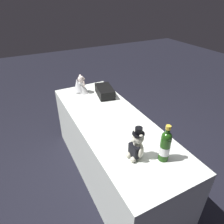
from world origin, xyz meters
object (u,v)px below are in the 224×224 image
at_px(teddy_bear_groom, 136,146).
at_px(signing_pen, 139,139).
at_px(champagne_bottle, 165,146).
at_px(teddy_bear_bride, 80,85).
at_px(gift_case_black, 105,91).

relative_size(teddy_bear_groom, signing_pen, 2.00).
xyz_separation_m(champagne_bottle, signing_pen, (-0.30, -0.03, -0.13)).
relative_size(champagne_bottle, signing_pen, 2.24).
height_order(teddy_bear_bride, gift_case_black, teddy_bear_bride).
distance_m(signing_pen, gift_case_black, 0.95).
xyz_separation_m(champagne_bottle, gift_case_black, (-1.24, 0.08, -0.08)).
bearing_deg(champagne_bottle, gift_case_black, 176.50).
height_order(teddy_bear_groom, gift_case_black, teddy_bear_groom).
height_order(teddy_bear_groom, teddy_bear_bride, teddy_bear_groom).
xyz_separation_m(signing_pen, gift_case_black, (-0.94, 0.11, 0.05)).
distance_m(teddy_bear_groom, teddy_bear_bride, 1.33).
distance_m(teddy_bear_groom, champagne_bottle, 0.22).
bearing_deg(teddy_bear_bride, signing_pen, 6.72).
bearing_deg(teddy_bear_bride, teddy_bear_groom, -0.50).
xyz_separation_m(teddy_bear_bride, signing_pen, (1.15, 0.14, -0.10)).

